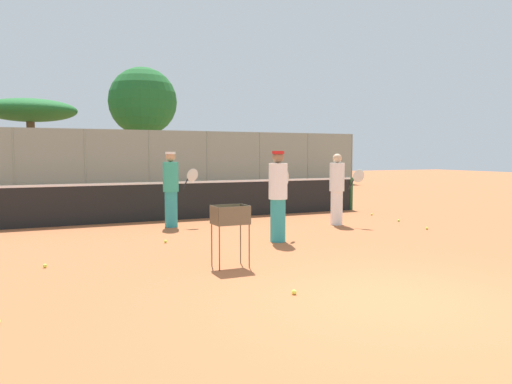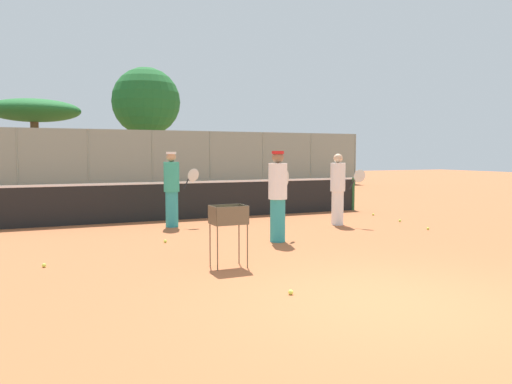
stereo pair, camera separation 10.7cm
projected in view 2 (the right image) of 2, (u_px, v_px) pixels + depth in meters
ground_plane at (390, 303)px, 6.16m from camera, size 80.00×80.00×0.00m
tennis_net at (190, 199)px, 14.00m from camera, size 11.13×0.10×1.07m
back_fence at (121, 160)px, 24.72m from camera, size 28.01×0.08×3.04m
tree_1 at (146, 102)px, 29.40m from camera, size 3.99×3.99×6.91m
tree_2 at (34, 112)px, 26.49m from camera, size 4.78×4.78×4.73m
player_white_outfit at (172, 188)px, 12.49m from camera, size 0.96×0.39×1.89m
player_red_cap at (338, 188)px, 12.84m from camera, size 0.71×0.76×1.84m
player_yellow_shirt at (278, 195)px, 10.37m from camera, size 0.76×0.73×1.90m
ball_cart at (229, 220)px, 8.04m from camera, size 0.56×0.41×1.01m
tennis_ball_1 at (165, 241)px, 10.29m from camera, size 0.07×0.07×0.07m
tennis_ball_2 at (428, 229)px, 12.05m from camera, size 0.07×0.07×0.07m
tennis_ball_3 at (44, 265)px, 8.07m from camera, size 0.07×0.07×0.07m
tennis_ball_4 at (400, 221)px, 13.46m from camera, size 0.07×0.07×0.07m
tennis_ball_6 at (234, 223)px, 12.97m from camera, size 0.07×0.07×0.07m
tennis_ball_7 at (373, 214)px, 14.86m from camera, size 0.07×0.07×0.07m
tennis_ball_8 at (291, 292)px, 6.50m from camera, size 0.07×0.07×0.07m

